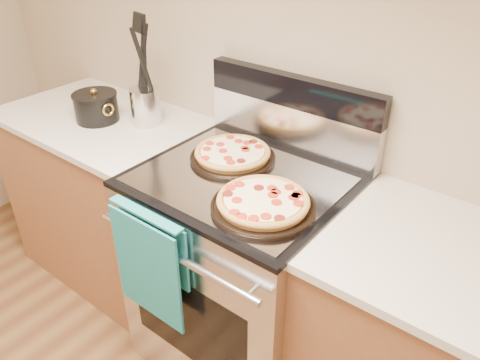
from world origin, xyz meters
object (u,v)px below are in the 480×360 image
Objects in this scene: pepperoni_pizza_back at (233,154)px; saucepan at (96,108)px; utensil_crock at (146,106)px; range_body at (243,273)px; pepperoni_pizza_front at (263,203)px.

saucepan is at bearing -174.96° from pepperoni_pizza_back.
utensil_crock reaches higher than pepperoni_pizza_back.
range_body is 1.00m from saucepan.
pepperoni_pizza_back is at bearing -5.25° from utensil_crock.
pepperoni_pizza_back is 1.67× the size of saucepan.
pepperoni_pizza_back is 1.96× the size of utensil_crock.
utensil_crock reaches higher than saucepan.
saucepan is (-0.21, -0.12, -0.02)m from utensil_crock.
range_body is at bearing 144.16° from pepperoni_pizza_front.
pepperoni_pizza_back is at bearing 5.04° from saucepan.
utensil_crock is at bearing 169.55° from range_body.
pepperoni_pizza_back is 0.96× the size of pepperoni_pizza_front.
pepperoni_pizza_front reaches higher than range_body.
pepperoni_pizza_back is 0.55m from utensil_crock.
range_body is 2.66× the size of pepperoni_pizza_front.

